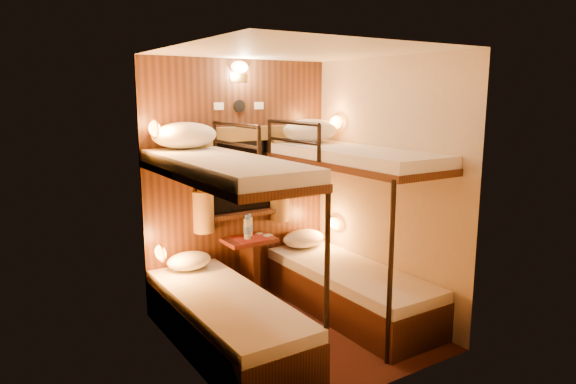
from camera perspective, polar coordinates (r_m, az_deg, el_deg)
floor at (r=4.70m, az=0.92°, el=-15.23°), size 2.10×2.10×0.00m
ceiling at (r=4.24m, az=1.02°, el=15.39°), size 2.10×2.10×0.00m
wall_back at (r=5.20m, az=-5.46°, el=1.22°), size 2.40×0.00×2.40m
wall_front at (r=3.50m, az=10.54°, el=-3.59°), size 2.40×0.00×2.40m
wall_left at (r=3.86m, az=-11.51°, el=-2.31°), size 0.00×2.40×2.40m
wall_right at (r=4.92m, az=10.70°, el=0.54°), size 0.00×2.40×2.40m
back_panel at (r=5.19m, az=-5.39°, el=1.19°), size 2.00×0.03×2.40m
bunk_left at (r=4.24m, az=-7.02°, el=-10.05°), size 0.72×1.90×1.82m
bunk_right at (r=4.90m, az=6.86°, el=-7.13°), size 0.72×1.90×1.82m
window at (r=5.16m, az=-5.23°, el=0.94°), size 1.00×0.12×0.79m
curtains at (r=5.12m, az=-5.07°, el=1.80°), size 1.10×0.22×1.00m
back_fixtures at (r=5.09m, az=-5.41°, el=12.83°), size 0.54×0.09×0.48m
reading_lamps at (r=4.89m, az=-3.59°, el=1.11°), size 2.00×0.20×1.25m
table at (r=5.22m, az=-4.29°, el=-7.63°), size 0.50×0.34×0.66m
bottle_left at (r=5.19m, az=-4.31°, el=-3.84°), size 0.07×0.07×0.23m
bottle_right at (r=5.09m, az=-4.56°, el=-4.11°), size 0.07×0.07×0.24m
sachet_a at (r=5.23m, az=-2.28°, el=-4.81°), size 0.10×0.08×0.01m
sachet_b at (r=5.30m, az=-3.24°, el=-4.63°), size 0.09×0.08×0.01m
pillow_lower_left at (r=4.90m, az=-10.93°, el=-7.51°), size 0.42×0.30×0.16m
pillow_lower_right at (r=5.49m, az=1.73°, el=-5.18°), size 0.47×0.34×0.19m
pillow_upper_left at (r=4.67m, az=-11.42°, el=6.20°), size 0.59×0.42×0.23m
pillow_upper_right at (r=5.21m, az=2.46°, el=6.86°), size 0.59×0.42×0.23m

